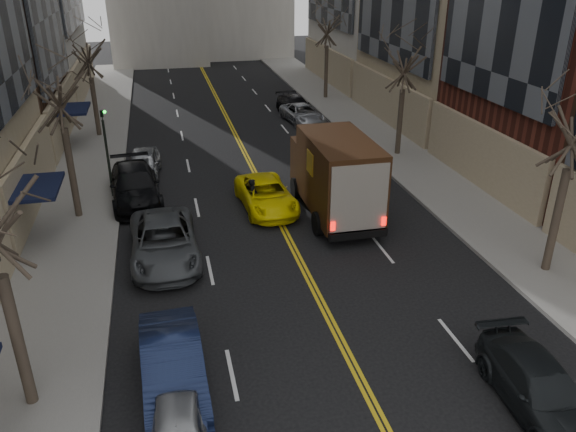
# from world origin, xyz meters

# --- Properties ---
(sidewalk_left) EXTENTS (4.00, 66.00, 0.15)m
(sidewalk_left) POSITION_xyz_m (-9.00, 27.00, 0.07)
(sidewalk_left) COLOR slate
(sidewalk_left) RESTS_ON ground
(sidewalk_right) EXTENTS (4.00, 66.00, 0.15)m
(sidewalk_right) POSITION_xyz_m (9.00, 27.00, 0.07)
(sidewalk_right) COLOR slate
(sidewalk_right) RESTS_ON ground
(tree_lf_mid) EXTENTS (3.20, 3.20, 8.91)m
(tree_lf_mid) POSITION_xyz_m (-8.80, 20.00, 6.60)
(tree_lf_mid) COLOR #382D23
(tree_lf_mid) RESTS_ON sidewalk_left
(tree_lf_far) EXTENTS (3.20, 3.20, 8.12)m
(tree_lf_far) POSITION_xyz_m (-8.80, 33.00, 6.02)
(tree_lf_far) COLOR #382D23
(tree_lf_far) RESTS_ON sidewalk_left
(tree_rt_mid) EXTENTS (3.20, 3.20, 8.32)m
(tree_rt_mid) POSITION_xyz_m (8.80, 25.00, 6.17)
(tree_rt_mid) COLOR #382D23
(tree_rt_mid) RESTS_ON sidewalk_right
(tree_rt_far) EXTENTS (3.20, 3.20, 9.11)m
(tree_rt_far) POSITION_xyz_m (8.80, 40.00, 6.74)
(tree_rt_far) COLOR #382D23
(tree_rt_far) RESTS_ON sidewalk_right
(traffic_signal) EXTENTS (0.29, 0.26, 4.70)m
(traffic_signal) POSITION_xyz_m (-7.39, 22.00, 2.82)
(traffic_signal) COLOR black
(traffic_signal) RESTS_ON sidewalk_left
(ups_truck) EXTENTS (2.88, 6.91, 3.77)m
(ups_truck) POSITION_xyz_m (2.58, 17.79, 1.90)
(ups_truck) COLOR black
(ups_truck) RESTS_ON ground
(observer_sedan) EXTENTS (2.11, 4.62, 1.31)m
(observer_sedan) POSITION_xyz_m (4.14, 4.90, 0.66)
(observer_sedan) COLOR black
(observer_sedan) RESTS_ON ground
(taxi) EXTENTS (2.53, 5.01, 1.36)m
(taxi) POSITION_xyz_m (-0.30, 19.17, 0.68)
(taxi) COLOR #FFEB0A
(taxi) RESTS_ON ground
(pedestrian) EXTENTS (0.56, 0.69, 1.63)m
(pedestrian) POSITION_xyz_m (-0.96, 18.88, 0.81)
(pedestrian) COLOR black
(pedestrian) RESTS_ON ground
(parked_lf_b) EXTENTS (1.78, 4.71, 1.53)m
(parked_lf_b) POSITION_xyz_m (-5.10, 7.78, 0.77)
(parked_lf_b) COLOR #121B39
(parked_lf_b) RESTS_ON ground
(parked_lf_c) EXTENTS (2.65, 5.57, 1.54)m
(parked_lf_c) POSITION_xyz_m (-5.10, 15.27, 0.77)
(parked_lf_c) COLOR #474B4E
(parked_lf_c) RESTS_ON ground
(parked_lf_d) EXTENTS (2.78, 5.78, 1.62)m
(parked_lf_d) POSITION_xyz_m (-6.30, 21.44, 0.81)
(parked_lf_d) COLOR black
(parked_lf_d) RESTS_ON ground
(parked_lf_e) EXTENTS (2.05, 4.39, 1.46)m
(parked_lf_e) POSITION_xyz_m (-5.92, 24.73, 0.73)
(parked_lf_e) COLOR #A2A5A9
(parked_lf_e) RESTS_ON ground
(parked_rt_a) EXTENTS (1.88, 4.09, 1.30)m
(parked_rt_a) POSITION_xyz_m (5.83, 27.41, 0.65)
(parked_rt_a) COLOR #494C50
(parked_rt_a) RESTS_ON ground
(parked_rt_b) EXTENTS (2.71, 4.81, 1.27)m
(parked_rt_b) POSITION_xyz_m (5.10, 33.36, 0.64)
(parked_rt_b) COLOR #B1B4B9
(parked_rt_b) RESTS_ON ground
(parked_rt_c) EXTENTS (2.40, 4.88, 1.37)m
(parked_rt_c) POSITION_xyz_m (5.10, 35.47, 0.68)
(parked_rt_c) COLOR black
(parked_rt_c) RESTS_ON ground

